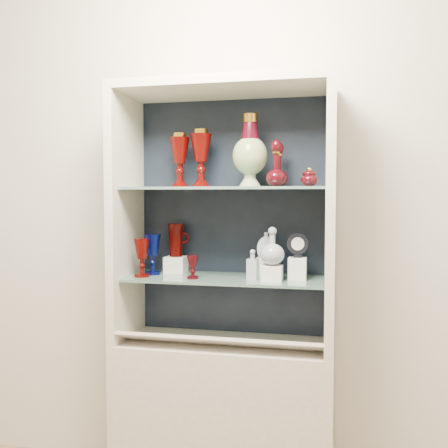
% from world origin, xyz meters
% --- Properties ---
extents(wall_back, '(3.50, 0.02, 2.80)m').
position_xyz_m(wall_back, '(0.00, 1.75, 1.40)').
color(wall_back, silver).
rests_on(wall_back, ground).
extents(cabinet_base, '(1.00, 0.40, 0.75)m').
position_xyz_m(cabinet_base, '(0.00, 1.53, 0.38)').
color(cabinet_base, beige).
rests_on(cabinet_base, ground).
extents(cabinet_back_panel, '(0.98, 0.02, 1.15)m').
position_xyz_m(cabinet_back_panel, '(0.00, 1.72, 1.32)').
color(cabinet_back_panel, black).
rests_on(cabinet_back_panel, cabinet_base).
extents(cabinet_side_left, '(0.04, 0.40, 1.15)m').
position_xyz_m(cabinet_side_left, '(-0.48, 1.53, 1.32)').
color(cabinet_side_left, beige).
rests_on(cabinet_side_left, cabinet_base).
extents(cabinet_side_right, '(0.04, 0.40, 1.15)m').
position_xyz_m(cabinet_side_right, '(0.48, 1.53, 1.32)').
color(cabinet_side_right, beige).
rests_on(cabinet_side_right, cabinet_base).
extents(cabinet_top_cap, '(1.00, 0.40, 0.04)m').
position_xyz_m(cabinet_top_cap, '(0.00, 1.53, 1.92)').
color(cabinet_top_cap, beige).
rests_on(cabinet_top_cap, cabinet_side_left).
extents(shelf_lower, '(0.92, 0.34, 0.01)m').
position_xyz_m(shelf_lower, '(0.00, 1.55, 1.04)').
color(shelf_lower, slate).
rests_on(shelf_lower, cabinet_side_left).
extents(shelf_upper, '(0.92, 0.34, 0.01)m').
position_xyz_m(shelf_upper, '(0.00, 1.55, 1.46)').
color(shelf_upper, slate).
rests_on(shelf_upper, cabinet_side_left).
extents(label_ledge, '(0.92, 0.17, 0.09)m').
position_xyz_m(label_ledge, '(0.00, 1.42, 0.78)').
color(label_ledge, beige).
rests_on(label_ledge, cabinet_base).
extents(label_card_0, '(0.10, 0.06, 0.03)m').
position_xyz_m(label_card_0, '(0.28, 1.42, 0.80)').
color(label_card_0, white).
rests_on(label_card_0, label_ledge).
extents(label_card_1, '(0.10, 0.06, 0.03)m').
position_xyz_m(label_card_1, '(0.05, 1.42, 0.80)').
color(label_card_1, white).
rests_on(label_card_1, label_ledge).
extents(label_card_2, '(0.10, 0.06, 0.03)m').
position_xyz_m(label_card_2, '(-0.26, 1.42, 0.80)').
color(label_card_2, white).
rests_on(label_card_2, label_ledge).
extents(label_card_3, '(0.10, 0.06, 0.03)m').
position_xyz_m(label_card_3, '(0.16, 1.42, 0.80)').
color(label_card_3, white).
rests_on(label_card_3, label_ledge).
extents(pedestal_lamp_left, '(0.11, 0.11, 0.26)m').
position_xyz_m(pedestal_lamp_left, '(-0.23, 1.59, 1.60)').
color(pedestal_lamp_left, '#480502').
rests_on(pedestal_lamp_left, shelf_upper).
extents(pedestal_lamp_right, '(0.13, 0.13, 0.27)m').
position_xyz_m(pedestal_lamp_right, '(-0.12, 1.58, 1.61)').
color(pedestal_lamp_right, '#480502').
rests_on(pedestal_lamp_right, shelf_upper).
extents(enamel_urn, '(0.17, 0.17, 0.33)m').
position_xyz_m(enamel_urn, '(0.12, 1.53, 1.63)').
color(enamel_urn, '#114B20').
rests_on(enamel_urn, shelf_upper).
extents(ruby_decanter_a, '(0.11, 0.11, 0.23)m').
position_xyz_m(ruby_decanter_a, '(0.24, 1.49, 1.58)').
color(ruby_decanter_a, '#3F050B').
rests_on(ruby_decanter_a, shelf_upper).
extents(ruby_decanter_b, '(0.11, 0.11, 0.22)m').
position_xyz_m(ruby_decanter_b, '(0.24, 1.60, 1.58)').
color(ruby_decanter_b, '#3F050B').
rests_on(ruby_decanter_b, shelf_upper).
extents(lidded_bowl, '(0.09, 0.09, 0.09)m').
position_xyz_m(lidded_bowl, '(0.39, 1.49, 1.51)').
color(lidded_bowl, '#3F050B').
rests_on(lidded_bowl, shelf_upper).
extents(cobalt_goblet, '(0.09, 0.09, 0.20)m').
position_xyz_m(cobalt_goblet, '(-0.36, 1.56, 1.15)').
color(cobalt_goblet, '#02083F').
rests_on(cobalt_goblet, shelf_lower).
extents(ruby_goblet_tall, '(0.08, 0.08, 0.18)m').
position_xyz_m(ruby_goblet_tall, '(-0.38, 1.48, 1.14)').
color(ruby_goblet_tall, '#480502').
rests_on(ruby_goblet_tall, shelf_lower).
extents(ruby_goblet_small, '(0.06, 0.06, 0.11)m').
position_xyz_m(ruby_goblet_small, '(-0.13, 1.47, 1.10)').
color(ruby_goblet_small, '#3F050B').
rests_on(ruby_goblet_small, shelf_lower).
extents(riser_ruby_pitcher, '(0.10, 0.10, 0.08)m').
position_xyz_m(riser_ruby_pitcher, '(-0.27, 1.64, 1.09)').
color(riser_ruby_pitcher, silver).
rests_on(riser_ruby_pitcher, shelf_lower).
extents(ruby_pitcher, '(0.14, 0.11, 0.16)m').
position_xyz_m(ruby_pitcher, '(-0.27, 1.64, 1.21)').
color(ruby_pitcher, '#480502').
rests_on(ruby_pitcher, riser_ruby_pitcher).
extents(clear_square_bottle, '(0.05, 0.05, 0.14)m').
position_xyz_m(clear_square_bottle, '(0.14, 1.52, 1.12)').
color(clear_square_bottle, '#8F9DA7').
rests_on(clear_square_bottle, shelf_lower).
extents(riser_flat_flask, '(0.09, 0.09, 0.09)m').
position_xyz_m(riser_flat_flask, '(0.19, 1.59, 1.09)').
color(riser_flat_flask, silver).
rests_on(riser_flat_flask, shelf_lower).
extents(flat_flask, '(0.10, 0.07, 0.12)m').
position_xyz_m(flat_flask, '(0.19, 1.59, 1.20)').
color(flat_flask, silver).
rests_on(flat_flask, riser_flat_flask).
extents(riser_clear_round_decanter, '(0.09, 0.09, 0.07)m').
position_xyz_m(riser_clear_round_decanter, '(0.23, 1.49, 1.08)').
color(riser_clear_round_decanter, silver).
rests_on(riser_clear_round_decanter, shelf_lower).
extents(clear_round_decanter, '(0.11, 0.11, 0.16)m').
position_xyz_m(clear_round_decanter, '(0.23, 1.49, 1.20)').
color(clear_round_decanter, '#8F9DA7').
rests_on(clear_round_decanter, riser_clear_round_decanter).
extents(riser_cameo_medallion, '(0.08, 0.08, 0.10)m').
position_xyz_m(riser_cameo_medallion, '(0.34, 1.55, 1.10)').
color(riser_cameo_medallion, silver).
rests_on(riser_cameo_medallion, shelf_lower).
extents(cameo_medallion, '(0.10, 0.05, 0.12)m').
position_xyz_m(cameo_medallion, '(0.34, 1.55, 1.21)').
color(cameo_medallion, black).
rests_on(cameo_medallion, riser_cameo_medallion).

